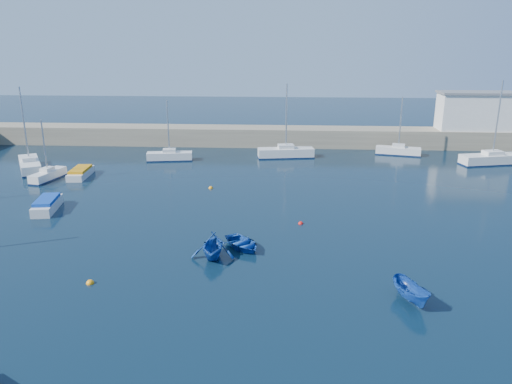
# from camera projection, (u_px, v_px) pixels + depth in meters

# --- Properties ---
(ground) EXTENTS (220.00, 220.00, 0.00)m
(ground) POSITION_uv_depth(u_px,v_px,m) (222.00, 304.00, 29.18)
(ground) COLOR black
(ground) RESTS_ON ground
(back_wall) EXTENTS (96.00, 4.50, 2.60)m
(back_wall) POSITION_uv_depth(u_px,v_px,m) (262.00, 136.00, 72.69)
(back_wall) COLOR gray
(back_wall) RESTS_ON ground
(harbor_office) EXTENTS (10.00, 4.00, 5.00)m
(harbor_office) POSITION_uv_depth(u_px,v_px,m) (475.00, 112.00, 69.82)
(harbor_office) COLOR silver
(harbor_office) RESTS_ON back_wall
(sailboat_3) EXTENTS (2.34, 5.09, 6.63)m
(sailboat_3) POSITION_uv_depth(u_px,v_px,m) (48.00, 175.00, 54.83)
(sailboat_3) COLOR silver
(sailboat_3) RESTS_ON ground
(sailboat_4) EXTENTS (5.58, 7.50, 9.74)m
(sailboat_4) POSITION_uv_depth(u_px,v_px,m) (30.00, 164.00, 59.07)
(sailboat_4) COLOR silver
(sailboat_4) RESTS_ON ground
(sailboat_5) EXTENTS (5.86, 2.48, 7.61)m
(sailboat_5) POSITION_uv_depth(u_px,v_px,m) (170.00, 156.00, 63.58)
(sailboat_5) COLOR silver
(sailboat_5) RESTS_ON ground
(sailboat_6) EXTENTS (7.46, 3.16, 9.53)m
(sailboat_6) POSITION_uv_depth(u_px,v_px,m) (286.00, 152.00, 65.22)
(sailboat_6) COLOR silver
(sailboat_6) RESTS_ON ground
(sailboat_7) EXTENTS (6.02, 2.91, 7.71)m
(sailboat_7) POSITION_uv_depth(u_px,v_px,m) (398.00, 151.00, 66.76)
(sailboat_7) COLOR silver
(sailboat_7) RESTS_ON ground
(sailboat_8) EXTENTS (8.14, 3.95, 10.23)m
(sailboat_8) POSITION_uv_depth(u_px,v_px,m) (492.00, 159.00, 61.70)
(sailboat_8) COLOR silver
(sailboat_8) RESTS_ON ground
(motorboat_1) EXTENTS (2.41, 4.88, 1.15)m
(motorboat_1) POSITION_uv_depth(u_px,v_px,m) (47.00, 205.00, 45.06)
(motorboat_1) COLOR silver
(motorboat_1) RESTS_ON ground
(motorboat_2) EXTENTS (2.10, 5.03, 1.01)m
(motorboat_2) POSITION_uv_depth(u_px,v_px,m) (81.00, 173.00, 56.11)
(motorboat_2) COLOR silver
(motorboat_2) RESTS_ON ground
(dinghy_center) EXTENTS (4.26, 4.50, 0.76)m
(dinghy_center) POSITION_uv_depth(u_px,v_px,m) (242.00, 243.00, 36.86)
(dinghy_center) COLOR #1746A0
(dinghy_center) RESTS_ON ground
(dinghy_left) EXTENTS (3.17, 3.64, 1.87)m
(dinghy_left) POSITION_uv_depth(u_px,v_px,m) (213.00, 245.00, 35.13)
(dinghy_left) COLOR #1746A0
(dinghy_left) RESTS_ON ground
(dinghy_right) EXTENTS (2.25, 3.49, 1.26)m
(dinghy_right) POSITION_uv_depth(u_px,v_px,m) (411.00, 293.00, 29.17)
(dinghy_right) COLOR #1746A0
(dinghy_right) RESTS_ON ground
(buoy_0) EXTENTS (0.51, 0.51, 0.51)m
(buoy_0) POSITION_uv_depth(u_px,v_px,m) (90.00, 283.00, 31.64)
(buoy_0) COLOR orange
(buoy_0) RESTS_ON ground
(buoy_1) EXTENTS (0.43, 0.43, 0.43)m
(buoy_1) POSITION_uv_depth(u_px,v_px,m) (301.00, 224.00, 41.87)
(buoy_1) COLOR red
(buoy_1) RESTS_ON ground
(buoy_3) EXTENTS (0.46, 0.46, 0.46)m
(buoy_3) POSITION_uv_depth(u_px,v_px,m) (211.00, 188.00, 51.84)
(buoy_3) COLOR orange
(buoy_3) RESTS_ON ground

